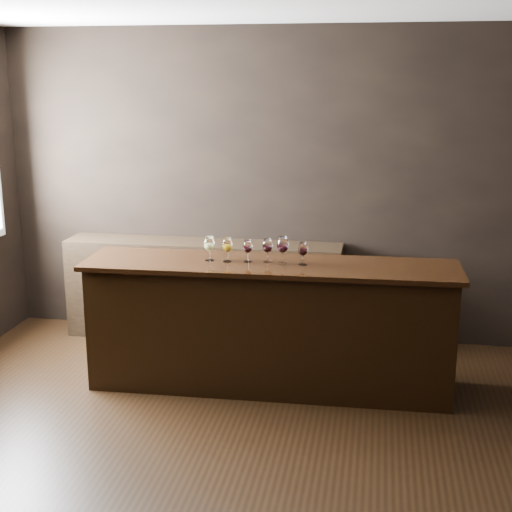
% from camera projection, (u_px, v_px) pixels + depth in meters
% --- Properties ---
extents(ground, '(5.00, 5.00, 0.00)m').
position_uv_depth(ground, '(222.00, 452.00, 4.62)').
color(ground, black).
rests_on(ground, ground).
extents(room_shell, '(5.02, 4.52, 2.81)m').
position_uv_depth(room_shell, '(185.00, 171.00, 4.32)').
color(room_shell, black).
rests_on(room_shell, ground).
extents(bar_counter, '(2.76, 0.67, 0.96)m').
position_uv_depth(bar_counter, '(270.00, 328.00, 5.49)').
color(bar_counter, black).
rests_on(bar_counter, ground).
extents(bar_top, '(2.85, 0.73, 0.04)m').
position_uv_depth(bar_top, '(270.00, 265.00, 5.37)').
color(bar_top, black).
rests_on(bar_top, bar_counter).
extents(back_bar_shelf, '(2.52, 0.40, 0.91)m').
position_uv_depth(back_bar_shelf, '(203.00, 290.00, 6.55)').
color(back_bar_shelf, black).
rests_on(back_bar_shelf, ground).
extents(glass_white, '(0.08, 0.08, 0.19)m').
position_uv_depth(glass_white, '(209.00, 244.00, 5.41)').
color(glass_white, white).
rests_on(glass_white, bar_top).
extents(glass_amber, '(0.08, 0.08, 0.19)m').
position_uv_depth(glass_amber, '(227.00, 246.00, 5.38)').
color(glass_amber, white).
rests_on(glass_amber, bar_top).
extents(glass_red_a, '(0.07, 0.07, 0.17)m').
position_uv_depth(glass_red_a, '(248.00, 247.00, 5.38)').
color(glass_red_a, white).
rests_on(glass_red_a, bar_top).
extents(glass_red_b, '(0.08, 0.08, 0.18)m').
position_uv_depth(glass_red_b, '(268.00, 246.00, 5.37)').
color(glass_red_b, white).
rests_on(glass_red_b, bar_top).
extents(glass_red_c, '(0.09, 0.09, 0.21)m').
position_uv_depth(glass_red_c, '(283.00, 245.00, 5.31)').
color(glass_red_c, white).
rests_on(glass_red_c, bar_top).
extents(glass_red_d, '(0.07, 0.07, 0.17)m').
position_uv_depth(glass_red_d, '(303.00, 249.00, 5.29)').
color(glass_red_d, white).
rests_on(glass_red_d, bar_top).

